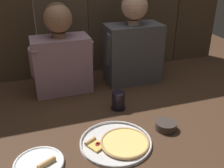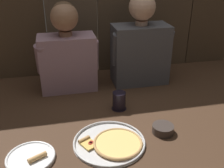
{
  "view_description": "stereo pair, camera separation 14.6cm",
  "coord_description": "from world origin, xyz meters",
  "px_view_note": "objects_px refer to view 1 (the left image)",
  "views": [
    {
      "loc": [
        -0.45,
        -1.14,
        0.82
      ],
      "look_at": [
        -0.03,
        0.1,
        0.18
      ],
      "focal_mm": 42.77,
      "sensor_mm": 36.0,
      "label": 1
    },
    {
      "loc": [
        -0.31,
        -1.18,
        0.82
      ],
      "look_at": [
        -0.03,
        0.1,
        0.18
      ],
      "focal_mm": 42.77,
      "sensor_mm": 36.0,
      "label": 2
    }
  ],
  "objects_px": {
    "diner_right": "(133,43)",
    "dipping_bowl": "(166,125)",
    "diner_left": "(61,53)",
    "pizza_tray": "(119,142)",
    "dinner_plate": "(39,163)",
    "drinking_glass": "(118,100)"
  },
  "relations": [
    {
      "from": "diner_left",
      "to": "pizza_tray",
      "type": "bearing_deg",
      "value": -76.82
    },
    {
      "from": "pizza_tray",
      "to": "dinner_plate",
      "type": "distance_m",
      "value": 0.37
    },
    {
      "from": "diner_right",
      "to": "pizza_tray",
      "type": "bearing_deg",
      "value": -117.54
    },
    {
      "from": "drinking_glass",
      "to": "diner_left",
      "type": "distance_m",
      "value": 0.47
    },
    {
      "from": "pizza_tray",
      "to": "dipping_bowl",
      "type": "bearing_deg",
      "value": 7.64
    },
    {
      "from": "diner_left",
      "to": "diner_right",
      "type": "height_order",
      "value": "diner_right"
    },
    {
      "from": "pizza_tray",
      "to": "drinking_glass",
      "type": "distance_m",
      "value": 0.34
    },
    {
      "from": "dinner_plate",
      "to": "drinking_glass",
      "type": "distance_m",
      "value": 0.59
    },
    {
      "from": "diner_left",
      "to": "diner_right",
      "type": "xyz_separation_m",
      "value": [
        0.49,
        -0.0,
        0.02
      ]
    },
    {
      "from": "pizza_tray",
      "to": "drinking_glass",
      "type": "relative_size",
      "value": 3.3
    },
    {
      "from": "pizza_tray",
      "to": "dipping_bowl",
      "type": "height_order",
      "value": "dipping_bowl"
    },
    {
      "from": "pizza_tray",
      "to": "diner_left",
      "type": "distance_m",
      "value": 0.71
    },
    {
      "from": "pizza_tray",
      "to": "drinking_glass",
      "type": "bearing_deg",
      "value": 70.57
    },
    {
      "from": "dinner_plate",
      "to": "diner_left",
      "type": "relative_size",
      "value": 0.38
    },
    {
      "from": "dinner_plate",
      "to": "drinking_glass",
      "type": "height_order",
      "value": "drinking_glass"
    },
    {
      "from": "diner_right",
      "to": "dipping_bowl",
      "type": "bearing_deg",
      "value": -96.23
    },
    {
      "from": "drinking_glass",
      "to": "dipping_bowl",
      "type": "height_order",
      "value": "drinking_glass"
    },
    {
      "from": "drinking_glass",
      "to": "dipping_bowl",
      "type": "bearing_deg",
      "value": -59.76
    },
    {
      "from": "diner_left",
      "to": "dipping_bowl",
      "type": "bearing_deg",
      "value": -55.34
    },
    {
      "from": "diner_left",
      "to": "diner_right",
      "type": "distance_m",
      "value": 0.49
    },
    {
      "from": "pizza_tray",
      "to": "diner_right",
      "type": "relative_size",
      "value": 0.57
    },
    {
      "from": "dipping_bowl",
      "to": "diner_left",
      "type": "bearing_deg",
      "value": 124.66
    }
  ]
}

